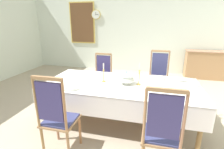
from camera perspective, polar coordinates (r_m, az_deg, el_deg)
The scene contains 19 objects.
ground at distance 3.53m, azimuth 3.68°, elevation -13.26°, with size 8.15×6.27×0.04m, color #B3A48D.
back_wall at distance 6.19m, azimuth 9.50°, elevation 14.95°, with size 8.15×0.08×3.06m, color silver.
dining_table at distance 2.98m, azimuth 3.00°, elevation -4.29°, with size 2.67×1.20×0.74m.
tablecloth at distance 2.98m, azimuth 3.00°, elevation -4.50°, with size 2.69×1.22×0.36m.
chair_south_a at distance 2.39m, azimuth -18.19°, elevation -13.26°, with size 0.44×0.42×1.18m.
chair_north_a at distance 4.09m, azimuth -3.36°, elevation 0.02°, with size 0.44×0.42×1.06m.
chair_south_b at distance 2.09m, azimuth 16.51°, elevation -18.08°, with size 0.44×0.42×1.17m.
chair_north_b at distance 3.92m, azimuth 15.58°, elevation -0.79°, with size 0.44×0.42×1.18m.
soup_tureen at distance 2.90m, azimuth 4.96°, elevation -1.15°, with size 0.28×0.28×0.22m.
candlestick_west at distance 2.98m, azimuth -2.87°, elevation -0.03°, with size 0.07×0.07×0.34m.
candlestick_east at distance 2.87m, azimuth 9.24°, elevation -0.67°, with size 0.07×0.07×0.37m.
bowl_near_left at distance 2.76m, azimuth -13.05°, elevation -4.51°, with size 0.18×0.18×0.04m.
bowl_near_right at distance 2.87m, azimuth -18.82°, elevation -4.12°, with size 0.16×0.16×0.04m.
bowl_far_left at distance 3.37m, azimuth 2.06°, elevation 0.09°, with size 0.19×0.19×0.05m.
spoon_primary at distance 2.84m, azimuth -15.03°, elevation -4.33°, with size 0.03×0.18×0.01m.
spoon_secondary at distance 2.96m, azimuth -20.30°, elevation -3.99°, with size 0.03×0.18×0.01m.
sideboard at distance 6.25m, azimuth 29.98°, elevation 2.86°, with size 1.44×0.48×0.90m.
mounted_clock at distance 6.45m, azimuth -5.44°, elevation 19.65°, with size 0.33×0.06×0.33m.
framed_painting at distance 6.66m, azimuth -10.10°, elevation 16.89°, with size 0.97×0.05×1.48m.
Camera 1 is at (0.52, -2.99, 1.78)m, focal length 26.84 mm.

